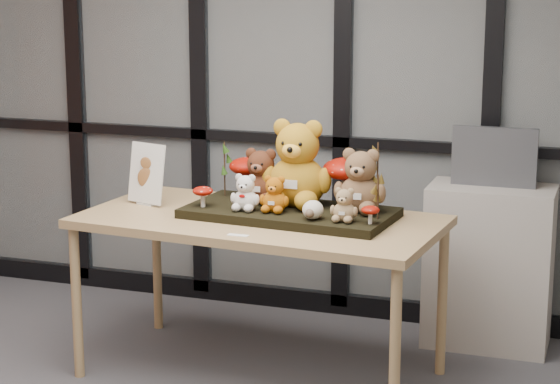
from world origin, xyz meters
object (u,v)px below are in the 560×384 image
at_px(bear_brown_medium, 261,173).
at_px(mushroom_front_right, 370,214).
at_px(diorama_tray, 290,213).
at_px(mushroom_front_left, 203,196).
at_px(sign_holder, 147,176).
at_px(bear_white_bow, 246,190).
at_px(monitor, 494,157).
at_px(bear_pooh_yellow, 298,158).
at_px(plush_cream_hedgehog, 313,209).
at_px(cabinet, 489,266).
at_px(display_table, 260,230).
at_px(bear_small_yellow, 275,192).
at_px(bear_tan_back, 361,177).
at_px(mushroom_back_left, 249,175).
at_px(bear_beige_small, 344,203).
at_px(mushroom_back_right, 347,180).

xyz_separation_m(bear_brown_medium, mushroom_front_right, (0.63, -0.26, -0.11)).
height_order(diorama_tray, mushroom_front_left, mushroom_front_left).
xyz_separation_m(bear_brown_medium, sign_holder, (-0.61, -0.06, -0.05)).
height_order(bear_white_bow, monitor, monitor).
relative_size(bear_pooh_yellow, plush_cream_hedgehog, 4.76).
bearing_deg(cabinet, display_table, -141.46).
relative_size(bear_small_yellow, sign_holder, 0.61).
relative_size(diorama_tray, cabinet, 1.14).
relative_size(bear_brown_medium, sign_holder, 0.95).
bearing_deg(monitor, display_table, -140.83).
relative_size(bear_tan_back, monitor, 0.76).
bearing_deg(cabinet, bear_pooh_yellow, -142.33).
bearing_deg(mushroom_front_left, sign_holder, 161.43).
bearing_deg(bear_pooh_yellow, mushroom_front_right, -25.42).
bearing_deg(monitor, bear_white_bow, -140.83).
distance_m(bear_pooh_yellow, mushroom_front_right, 0.54).
bearing_deg(bear_brown_medium, cabinet, 37.28).
bearing_deg(monitor, mushroom_front_left, -146.03).
distance_m(bear_brown_medium, sign_holder, 0.62).
bearing_deg(diorama_tray, cabinet, 45.65).
height_order(mushroom_back_left, cabinet, mushroom_back_left).
bearing_deg(bear_beige_small, diorama_tray, 158.55).
height_order(diorama_tray, mushroom_back_left, mushroom_back_left).
relative_size(bear_pooh_yellow, bear_beige_small, 2.68).
height_order(sign_holder, cabinet, sign_holder).
bearing_deg(mushroom_front_right, bear_small_yellow, 170.50).
distance_m(bear_pooh_yellow, mushroom_back_right, 0.27).
xyz_separation_m(display_table, cabinet, (1.03, 0.82, -0.32)).
bearing_deg(mushroom_back_right, cabinet, 43.92).
bearing_deg(plush_cream_hedgehog, sign_holder, 173.70).
xyz_separation_m(display_table, bear_beige_small, (0.46, -0.11, 0.20)).
distance_m(diorama_tray, bear_beige_small, 0.38).
bearing_deg(sign_holder, mushroom_front_left, -2.24).
distance_m(diorama_tray, bear_tan_back, 0.40).
relative_size(bear_tan_back, plush_cream_hedgehog, 3.43).
relative_size(bear_brown_medium, mushroom_front_right, 3.21).
distance_m(mushroom_back_right, cabinet, 1.05).
xyz_separation_m(bear_pooh_yellow, sign_holder, (-0.81, -0.06, -0.13)).
bearing_deg(bear_beige_small, bear_white_bow, 178.34).
bearing_deg(mushroom_back_right, sign_holder, -173.19).
distance_m(bear_brown_medium, plush_cream_hedgehog, 0.45).
distance_m(display_table, cabinet, 1.36).
relative_size(bear_pooh_yellow, monitor, 1.06).
bearing_deg(mushroom_front_left, cabinet, 33.41).
height_order(bear_beige_small, cabinet, bear_beige_small).
bearing_deg(bear_pooh_yellow, bear_tan_back, -0.56).
bearing_deg(diorama_tray, bear_small_yellow, -113.75).
bearing_deg(bear_tan_back, bear_small_yellow, -155.14).
distance_m(bear_tan_back, bear_beige_small, 0.23).
bearing_deg(bear_white_bow, mushroom_front_left, -174.90).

